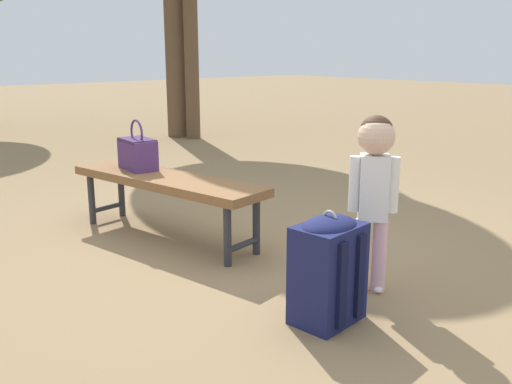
# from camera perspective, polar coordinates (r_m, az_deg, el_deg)

# --- Properties ---
(ground_plane) EXTENTS (40.00, 40.00, 0.00)m
(ground_plane) POSITION_cam_1_polar(r_m,az_deg,el_deg) (3.63, -1.07, -6.86)
(ground_plane) COLOR #8C704C
(ground_plane) RESTS_ON ground
(park_bench) EXTENTS (1.64, 0.66, 0.45)m
(park_bench) POSITION_cam_1_polar(r_m,az_deg,el_deg) (4.00, -9.05, 0.80)
(park_bench) COLOR brown
(park_bench) RESTS_ON ground
(handbag) EXTENTS (0.34, 0.21, 0.37)m
(handbag) POSITION_cam_1_polar(r_m,az_deg,el_deg) (4.23, -11.86, 3.94)
(handbag) COLOR #4C2D66
(handbag) RESTS_ON park_bench
(child_standing) EXTENTS (0.21, 0.20, 0.97)m
(child_standing) POSITION_cam_1_polar(r_m,az_deg,el_deg) (3.06, 11.84, 1.56)
(child_standing) COLOR #E5B2C6
(child_standing) RESTS_ON ground
(backpack_large) EXTENTS (0.32, 0.36, 0.57)m
(backpack_large) POSITION_cam_1_polar(r_m,az_deg,el_deg) (2.78, 7.25, -7.48)
(backpack_large) COLOR #191E4C
(backpack_large) RESTS_ON ground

